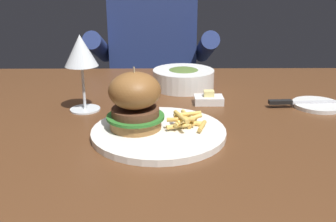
% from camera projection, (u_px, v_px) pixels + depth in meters
% --- Properties ---
extents(dining_table, '(1.40, 0.93, 0.74)m').
position_uv_depth(dining_table, '(169.00, 141.00, 0.96)').
color(dining_table, '#56331C').
rests_on(dining_table, ground).
extents(main_plate, '(0.28, 0.28, 0.01)m').
position_uv_depth(main_plate, '(159.00, 132.00, 0.79)').
color(main_plate, white).
rests_on(main_plate, dining_table).
extents(burger_sandwich, '(0.12, 0.12, 0.13)m').
position_uv_depth(burger_sandwich, '(135.00, 101.00, 0.78)').
color(burger_sandwich, '#9E6B38').
rests_on(burger_sandwich, main_plate).
extents(fries_pile, '(0.09, 0.12, 0.03)m').
position_uv_depth(fries_pile, '(188.00, 120.00, 0.80)').
color(fries_pile, gold).
rests_on(fries_pile, main_plate).
extents(wine_glass, '(0.08, 0.08, 0.19)m').
position_uv_depth(wine_glass, '(81.00, 53.00, 0.90)').
color(wine_glass, silver).
rests_on(wine_glass, dining_table).
extents(bread_plate, '(0.13, 0.13, 0.01)m').
position_uv_depth(bread_plate, '(317.00, 105.00, 0.97)').
color(bread_plate, white).
rests_on(bread_plate, dining_table).
extents(table_knife, '(0.20, 0.03, 0.01)m').
position_uv_depth(table_knife, '(299.00, 102.00, 0.96)').
color(table_knife, silver).
rests_on(table_knife, bread_plate).
extents(butter_dish, '(0.08, 0.05, 0.04)m').
position_uv_depth(butter_dish, '(209.00, 99.00, 0.99)').
color(butter_dish, white).
rests_on(butter_dish, dining_table).
extents(soup_bowl, '(0.18, 0.18, 0.06)m').
position_uv_depth(soup_bowl, '(183.00, 78.00, 1.13)').
color(soup_bowl, white).
rests_on(soup_bowl, dining_table).
extents(diner_person, '(0.51, 0.36, 1.18)m').
position_uv_depth(diner_person, '(154.00, 92.00, 1.69)').
color(diner_person, '#282833').
rests_on(diner_person, ground).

